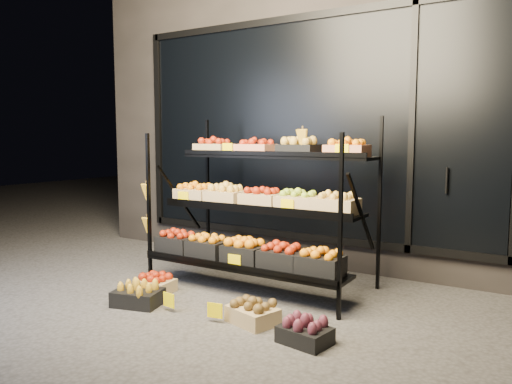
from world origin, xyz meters
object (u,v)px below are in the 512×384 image
Objects in this scene: display_rack at (256,207)px; floor_crate_left at (156,283)px; floor_crate_midleft at (138,295)px; floor_crate_midright at (253,312)px.

floor_crate_left is at bearing -138.18° from display_rack.
floor_crate_left is 0.78× the size of floor_crate_midleft.
display_rack is 1.36m from floor_crate_midleft.
floor_crate_midright reaches higher than floor_crate_left.
floor_crate_midright is (1.08, 0.17, -0.00)m from floor_crate_midleft.
floor_crate_midright is at bearing -13.85° from floor_crate_left.
display_rack reaches higher than floor_crate_left.
floor_crate_midleft is (0.14, -0.37, 0.01)m from floor_crate_left.
floor_crate_midleft reaches higher than floor_crate_left.
floor_crate_midleft is (-0.59, -1.02, -0.69)m from display_rack.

